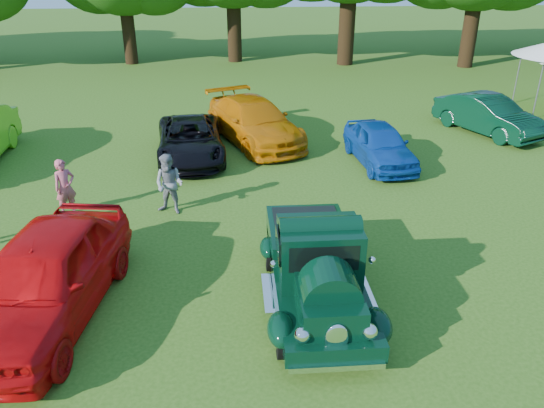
{
  "coord_description": "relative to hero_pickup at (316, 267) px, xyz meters",
  "views": [
    {
      "loc": [
        -0.12,
        -8.39,
        6.22
      ],
      "look_at": [
        0.68,
        2.26,
        1.1
      ],
      "focal_mm": 35.0,
      "sensor_mm": 36.0,
      "label": 1
    }
  ],
  "objects": [
    {
      "name": "back_car_black",
      "position": [
        -2.93,
        8.23,
        -0.14
      ],
      "size": [
        2.49,
        4.67,
        1.25
      ],
      "primitive_type": "imported",
      "rotation": [
        0.0,
        0.0,
        0.09
      ],
      "color": "black",
      "rests_on": "ground"
    },
    {
      "name": "hero_pickup",
      "position": [
        0.0,
        0.0,
        0.0
      ],
      "size": [
        2.1,
        4.52,
        1.77
      ],
      "color": "black",
      "rests_on": "ground"
    },
    {
      "name": "back_car_orange",
      "position": [
        -0.76,
        9.69,
        -0.02
      ],
      "size": [
        3.9,
        5.57,
        1.5
      ],
      "primitive_type": "imported",
      "rotation": [
        0.0,
        0.0,
        0.39
      ],
      "color": "#BF6606",
      "rests_on": "ground"
    },
    {
      "name": "red_convertible",
      "position": [
        -5.02,
        -0.08,
        0.07
      ],
      "size": [
        2.65,
        5.14,
        1.67
      ],
      "primitive_type": "imported",
      "rotation": [
        0.0,
        0.0,
        -0.14
      ],
      "color": "#C1080A",
      "rests_on": "ground"
    },
    {
      "name": "back_car_green",
      "position": [
        7.96,
        10.03,
        -0.07
      ],
      "size": [
        3.11,
        4.46,
        1.39
      ],
      "primitive_type": "imported",
      "rotation": [
        0.0,
        0.0,
        0.43
      ],
      "color": "black",
      "rests_on": "ground"
    },
    {
      "name": "spectator_pink",
      "position": [
        -5.85,
        4.26,
        -0.02
      ],
      "size": [
        0.65,
        0.62,
        1.49
      ],
      "primitive_type": "imported",
      "rotation": [
        0.0,
        0.0,
        0.68
      ],
      "color": "#C04F63",
      "rests_on": "ground"
    },
    {
      "name": "ground",
      "position": [
        -1.37,
        -0.12,
        -0.77
      ],
      "size": [
        120.0,
        120.0,
        0.0
      ],
      "primitive_type": "plane",
      "color": "#2D5313",
      "rests_on": "ground"
    },
    {
      "name": "spectator_grey",
      "position": [
        -3.19,
        4.12,
        0.04
      ],
      "size": [
        0.95,
        0.85,
        1.6
      ],
      "primitive_type": "imported",
      "rotation": [
        0.0,
        0.0,
        -0.37
      ],
      "color": "gray",
      "rests_on": "ground"
    },
    {
      "name": "back_car_blue",
      "position": [
        3.14,
        7.25,
        -0.12
      ],
      "size": [
        1.88,
        3.91,
        1.29
      ],
      "primitive_type": "imported",
      "rotation": [
        0.0,
        0.0,
        0.1
      ],
      "color": "navy",
      "rests_on": "ground"
    }
  ]
}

